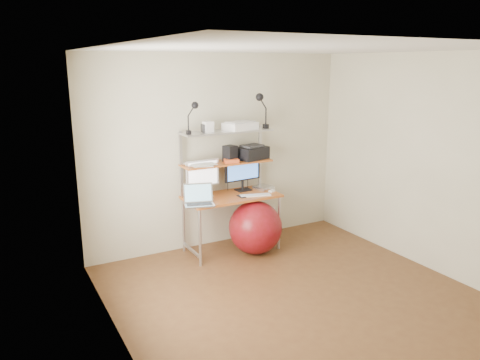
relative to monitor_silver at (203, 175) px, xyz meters
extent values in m
plane|color=brown|center=(0.33, -1.59, -1.01)|extent=(3.60, 3.60, 0.00)
plane|color=silver|center=(0.33, -1.59, 1.49)|extent=(3.60, 3.60, 0.00)
plane|color=beige|center=(0.33, 0.21, 0.24)|extent=(3.60, 0.00, 3.60)
plane|color=beige|center=(0.33, -3.39, 0.24)|extent=(3.60, 0.00, 3.60)
plane|color=beige|center=(-1.47, -1.59, 0.24)|extent=(0.00, 3.60, 3.60)
plane|color=beige|center=(2.13, -1.59, 0.24)|extent=(0.00, 3.60, 3.60)
cube|color=#BC5F24|center=(0.33, -0.15, -0.28)|extent=(1.20, 0.60, 0.03)
cylinder|color=#BBBBC0|center=(-0.23, -0.41, -0.65)|extent=(0.04, 0.04, 0.71)
cylinder|color=#BBBBC0|center=(-0.23, 0.11, -0.65)|extent=(0.04, 0.04, 0.71)
cylinder|color=#BBBBC0|center=(0.89, -0.41, -0.65)|extent=(0.04, 0.04, 0.71)
cylinder|color=#BBBBC0|center=(0.89, 0.11, -0.65)|extent=(0.04, 0.04, 0.71)
cube|color=#BBBBC0|center=(-0.24, 0.11, 0.14)|extent=(0.03, 0.04, 0.84)
cube|color=#BBBBC0|center=(0.90, 0.11, 0.14)|extent=(0.03, 0.04, 0.84)
cube|color=#BC5F24|center=(0.33, -0.02, 0.13)|extent=(1.18, 0.34, 0.02)
cube|color=#BBBBC0|center=(0.33, -0.02, 0.53)|extent=(1.18, 0.34, 0.02)
cube|color=white|center=(1.18, 0.19, -0.71)|extent=(0.08, 0.01, 0.12)
cube|color=silver|center=(0.00, -0.02, -0.26)|extent=(0.21, 0.17, 0.01)
cylinder|color=silver|center=(0.00, 0.00, -0.19)|extent=(0.03, 0.03, 0.11)
cube|color=silver|center=(0.00, 0.00, 0.03)|extent=(0.45, 0.06, 0.34)
plane|color=white|center=(0.00, -0.02, 0.03)|extent=(0.40, 0.03, 0.40)
cube|color=black|center=(0.57, -0.02, -0.26)|extent=(0.20, 0.16, 0.01)
cylinder|color=black|center=(0.57, 0.00, -0.19)|extent=(0.03, 0.03, 0.12)
cube|color=black|center=(0.57, 0.00, 0.02)|extent=(0.53, 0.08, 0.32)
plane|color=#437FE4|center=(0.57, -0.01, 0.02)|extent=(0.48, 0.04, 0.48)
cube|color=#B7B8BC|center=(-0.21, -0.35, -0.26)|extent=(0.40, 0.33, 0.02)
cube|color=#302F32|center=(-0.21, -0.35, -0.25)|extent=(0.32, 0.22, 0.00)
cube|color=#B7B8BC|center=(-0.17, -0.23, -0.14)|extent=(0.35, 0.17, 0.23)
plane|color=#71A3BC|center=(-0.17, -0.23, -0.14)|extent=(0.33, 0.17, 0.31)
cube|color=white|center=(0.58, -0.31, -0.26)|extent=(0.41, 0.21, 0.01)
cube|color=white|center=(0.87, -0.26, -0.25)|extent=(0.10, 0.08, 0.02)
cube|color=#B7B8BC|center=(0.85, -0.08, -0.25)|extent=(0.26, 0.26, 0.04)
cube|color=black|center=(0.40, -0.27, -0.26)|extent=(0.07, 0.13, 0.01)
cube|color=black|center=(0.70, -0.02, 0.23)|extent=(0.45, 0.36, 0.16)
cube|color=#302F32|center=(0.70, -0.02, 0.32)|extent=(0.31, 0.26, 0.03)
cube|color=black|center=(0.37, -0.04, 0.25)|extent=(0.17, 0.17, 0.21)
cube|color=#CF4F21|center=(0.35, -0.10, 0.17)|extent=(0.20, 0.15, 0.05)
cube|color=white|center=(0.52, -0.03, 0.59)|extent=(0.46, 0.35, 0.09)
cube|color=silver|center=(0.52, -0.03, 0.64)|extent=(0.38, 0.28, 0.02)
cube|color=white|center=(0.07, -0.04, 0.61)|extent=(0.12, 0.11, 0.13)
cube|color=#302F32|center=(0.04, -0.02, 0.59)|extent=(0.11, 0.11, 0.10)
cube|color=black|center=(-0.21, -0.09, 0.57)|extent=(0.05, 0.06, 0.05)
cylinder|color=black|center=(-0.21, -0.09, 0.68)|extent=(0.02, 0.02, 0.17)
sphere|color=black|center=(-0.13, -0.10, 0.88)|extent=(0.08, 0.08, 0.08)
cube|color=black|center=(0.87, -0.08, 0.57)|extent=(0.06, 0.07, 0.06)
cylinder|color=black|center=(0.87, -0.08, 0.70)|extent=(0.02, 0.02, 0.20)
sphere|color=black|center=(0.76, -0.09, 0.95)|extent=(0.10, 0.10, 0.10)
sphere|color=maroon|center=(0.55, -0.38, -0.67)|extent=(0.68, 0.68, 0.68)
cube|color=white|center=(-0.09, 0.00, 0.15)|extent=(0.26, 0.32, 0.00)
cube|color=white|center=(0.00, -0.07, 0.15)|extent=(0.30, 0.34, 0.00)
cube|color=white|center=(-0.10, 0.02, 0.16)|extent=(0.24, 0.30, 0.00)
cube|color=white|center=(0.02, -0.04, 0.16)|extent=(0.22, 0.28, 0.00)
cube|color=white|center=(-0.07, -0.02, 0.17)|extent=(0.31, 0.34, 0.00)
camera|label=1|loc=(-2.32, -5.22, 1.36)|focal=35.00mm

